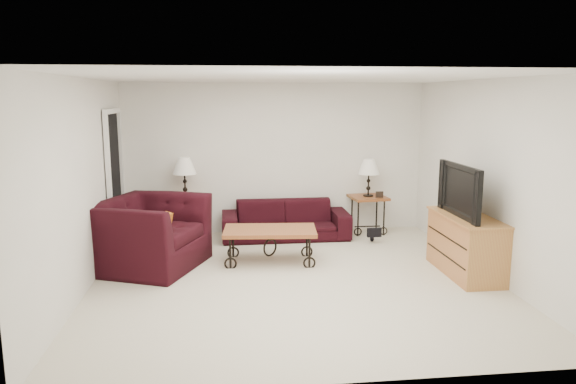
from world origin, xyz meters
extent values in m
plane|color=beige|center=(0.00, 0.00, 0.00)|extent=(5.00, 5.00, 0.00)
cube|color=silver|center=(0.00, 2.50, 1.25)|extent=(5.00, 0.02, 2.50)
cube|color=silver|center=(0.00, -2.50, 1.25)|extent=(5.00, 0.02, 2.50)
cube|color=silver|center=(-2.50, 0.00, 1.25)|extent=(0.02, 5.00, 2.50)
cube|color=silver|center=(2.50, 0.00, 1.25)|extent=(0.02, 5.00, 2.50)
plane|color=white|center=(0.00, 0.00, 2.50)|extent=(5.00, 5.00, 0.00)
cube|color=black|center=(-2.47, 1.65, 1.02)|extent=(0.08, 0.94, 2.04)
imported|color=black|center=(0.11, 2.02, 0.30)|extent=(2.05, 0.80, 0.60)
cube|color=brown|center=(-1.49, 2.20, 0.33)|extent=(0.70, 0.70, 0.66)
cube|color=brown|center=(1.53, 2.20, 0.31)|extent=(0.63, 0.63, 0.63)
cube|color=black|center=(-1.64, 2.05, 0.72)|extent=(0.13, 0.02, 0.11)
cube|color=black|center=(1.68, 2.05, 0.68)|extent=(0.13, 0.03, 0.10)
cube|color=brown|center=(-0.24, 0.76, 0.24)|extent=(1.32, 0.79, 0.47)
imported|color=black|center=(-1.88, 0.75, 0.46)|extent=(1.69, 1.79, 0.93)
cube|color=orange|center=(-1.73, 0.70, 0.52)|extent=(0.26, 0.43, 0.42)
cube|color=#BA9045|center=(2.23, -0.03, 0.39)|extent=(0.54, 1.29, 0.77)
imported|color=black|center=(2.21, -0.03, 1.11)|extent=(0.15, 1.16, 0.67)
ellipsoid|color=black|center=(1.45, 1.62, 0.22)|extent=(0.34, 0.26, 0.44)
camera|label=1|loc=(-0.84, -6.40, 2.29)|focal=33.38mm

